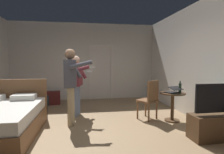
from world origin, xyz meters
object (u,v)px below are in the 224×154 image
object	(u,v)px
person_blue_shirt	(71,81)
person_striped_shirt	(76,81)
wooden_chair	(150,98)
tv_flatscreen	(217,123)
laptop	(173,91)
bottle_on_table	(180,88)
suitcase_small	(53,98)
side_table	(172,102)
suitcase_dark	(41,100)

from	to	relation	value
person_blue_shirt	person_striped_shirt	xyz separation A→B (m)	(0.09, 0.71, -0.08)
wooden_chair	person_blue_shirt	xyz separation A→B (m)	(-1.90, -0.02, 0.47)
tv_flatscreen	laptop	bearing A→B (deg)	107.11
bottle_on_table	suitcase_small	bearing A→B (deg)	144.35
side_table	wooden_chair	xyz separation A→B (m)	(-0.51, 0.19, 0.08)
laptop	bottle_on_table	xyz separation A→B (m)	(0.15, -0.04, 0.07)
tv_flatscreen	person_striped_shirt	bearing A→B (deg)	143.06
suitcase_dark	bottle_on_table	bearing A→B (deg)	-44.19
tv_flatscreen	wooden_chair	size ratio (longest dim) A/B	1.06
side_table	bottle_on_table	bearing A→B (deg)	-29.74
bottle_on_table	suitcase_dark	world-z (taller)	bottle_on_table
bottle_on_table	wooden_chair	xyz separation A→B (m)	(-0.65, 0.27, -0.28)
wooden_chair	laptop	bearing A→B (deg)	-24.66
tv_flatscreen	person_blue_shirt	xyz separation A→B (m)	(-2.73, 1.27, 0.71)
tv_flatscreen	side_table	world-z (taller)	tv_flatscreen
person_blue_shirt	wooden_chair	bearing A→B (deg)	0.72
suitcase_dark	suitcase_small	distance (m)	0.39
person_blue_shirt	suitcase_dark	distance (m)	2.45
wooden_chair	side_table	bearing A→B (deg)	-20.20
tv_flatscreen	suitcase_dark	size ratio (longest dim) A/B	2.14
person_striped_shirt	suitcase_dark	distance (m)	1.94
laptop	tv_flatscreen	bearing A→B (deg)	-72.89
wooden_chair	suitcase_dark	xyz separation A→B (m)	(-3.02, 1.99, -0.37)
laptop	side_table	bearing A→B (deg)	71.10
side_table	person_blue_shirt	world-z (taller)	person_blue_shirt
person_striped_shirt	person_blue_shirt	bearing A→B (deg)	-97.48
wooden_chair	bottle_on_table	bearing A→B (deg)	-22.39
tv_flatscreen	suitcase_small	world-z (taller)	tv_flatscreen
person_striped_shirt	wooden_chair	bearing A→B (deg)	-20.75
person_striped_shirt	suitcase_dark	bearing A→B (deg)	132.79
person_blue_shirt	person_striped_shirt	size ratio (longest dim) A/B	1.08
tv_flatscreen	wooden_chair	bearing A→B (deg)	122.45
side_table	bottle_on_table	world-z (taller)	bottle_on_table
bottle_on_table	person_blue_shirt	xyz separation A→B (m)	(-2.55, 0.24, 0.19)
wooden_chair	person_blue_shirt	size ratio (longest dim) A/B	0.57
tv_flatscreen	suitcase_dark	distance (m)	5.06
bottle_on_table	person_blue_shirt	bearing A→B (deg)	174.56
laptop	bottle_on_table	bearing A→B (deg)	-14.59
tv_flatscreen	suitcase_small	size ratio (longest dim) A/B	2.28
wooden_chair	suitcase_small	world-z (taller)	wooden_chair
suitcase_dark	suitcase_small	xyz separation A→B (m)	(0.38, 0.10, 0.05)
laptop	suitcase_dark	world-z (taller)	laptop
wooden_chair	suitcase_small	xyz separation A→B (m)	(-2.64, 2.09, -0.32)
tv_flatscreen	person_blue_shirt	bearing A→B (deg)	155.03
suitcase_small	side_table	bearing A→B (deg)	-40.71
laptop	suitcase_small	xyz separation A→B (m)	(-3.14, 2.32, -0.53)
tv_flatscreen	bottle_on_table	bearing A→B (deg)	99.65
tv_flatscreen	laptop	distance (m)	1.20
person_blue_shirt	suitcase_small	xyz separation A→B (m)	(-0.74, 2.12, -0.79)
wooden_chair	suitcase_small	size ratio (longest dim) A/B	2.16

